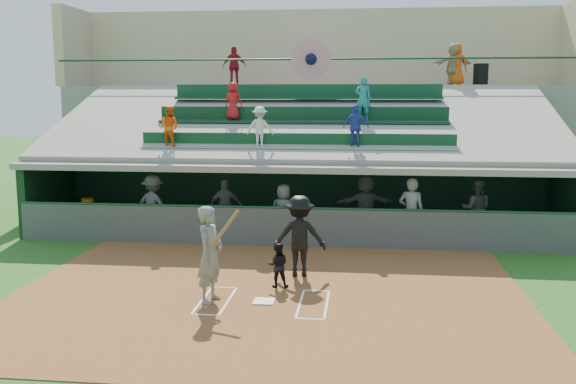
# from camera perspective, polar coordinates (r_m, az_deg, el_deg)

# --- Properties ---
(ground) EXTENTS (100.00, 100.00, 0.00)m
(ground) POSITION_cam_1_polar(r_m,az_deg,el_deg) (13.46, -2.15, -9.83)
(ground) COLOR #1F5016
(ground) RESTS_ON ground
(dirt_slab) EXTENTS (11.00, 9.00, 0.02)m
(dirt_slab) POSITION_cam_1_polar(r_m,az_deg,el_deg) (13.93, -1.84, -9.15)
(dirt_slab) COLOR brown
(dirt_slab) RESTS_ON ground
(home_plate) EXTENTS (0.43, 0.43, 0.03)m
(home_plate) POSITION_cam_1_polar(r_m,az_deg,el_deg) (13.45, -2.15, -9.69)
(home_plate) COLOR silver
(home_plate) RESTS_ON dirt_slab
(batters_box_chalk) EXTENTS (2.65, 1.85, 0.01)m
(batters_box_chalk) POSITION_cam_1_polar(r_m,az_deg,el_deg) (13.46, -2.15, -9.74)
(batters_box_chalk) COLOR white
(batters_box_chalk) RESTS_ON dirt_slab
(dugout_floor) EXTENTS (16.00, 3.50, 0.04)m
(dugout_floor) POSITION_cam_1_polar(r_m,az_deg,el_deg) (19.93, 0.78, -3.67)
(dugout_floor) COLOR gray
(dugout_floor) RESTS_ON ground
(concourse_slab) EXTENTS (20.00, 3.00, 4.60)m
(concourse_slab) POSITION_cam_1_polar(r_m,az_deg,el_deg) (26.27, 2.28, 4.33)
(concourse_slab) COLOR gray
(concourse_slab) RESTS_ON ground
(grandstand) EXTENTS (20.40, 10.40, 7.80)m
(grandstand) POSITION_cam_1_polar(r_m,az_deg,el_deg) (23.30, 1.71, 3.69)
(grandstand) COLOR #494E49
(grandstand) RESTS_ON ground
(batter_at_plate) EXTENTS (0.95, 0.83, 2.01)m
(batter_at_plate) POSITION_cam_1_polar(r_m,az_deg,el_deg) (13.31, -6.93, -5.50)
(batter_at_plate) COLOR #5E605A
(batter_at_plate) RESTS_ON dirt_slab
(catcher) EXTENTS (0.52, 0.42, 1.00)m
(catcher) POSITION_cam_1_polar(r_m,az_deg,el_deg) (14.33, -0.91, -6.52)
(catcher) COLOR black
(catcher) RESTS_ON dirt_slab
(home_umpire) EXTENTS (1.29, 0.81, 1.91)m
(home_umpire) POSITION_cam_1_polar(r_m,az_deg,el_deg) (15.11, 1.04, -3.93)
(home_umpire) COLOR black
(home_umpire) RESTS_ON dirt_slab
(dugout_bench) EXTENTS (16.24, 2.00, 0.49)m
(dugout_bench) POSITION_cam_1_polar(r_m,az_deg,el_deg) (21.24, 0.39, -2.17)
(dugout_bench) COLOR olive
(dugout_bench) RESTS_ON dugout_floor
(white_table) EXTENTS (0.91, 0.77, 0.68)m
(white_table) POSITION_cam_1_polar(r_m,az_deg,el_deg) (20.99, -17.42, -2.43)
(white_table) COLOR white
(white_table) RESTS_ON dugout_floor
(water_cooler) EXTENTS (0.36, 0.36, 0.36)m
(water_cooler) POSITION_cam_1_polar(r_m,az_deg,el_deg) (20.90, -17.38, -1.03)
(water_cooler) COLOR orange
(water_cooler) RESTS_ON white_table
(dugout_player_a) EXTENTS (1.33, 1.01, 1.83)m
(dugout_player_a) POSITION_cam_1_polar(r_m,az_deg,el_deg) (19.87, -11.88, -1.14)
(dugout_player_a) COLOR #5B5E59
(dugout_player_a) RESTS_ON dugout_floor
(dugout_player_b) EXTENTS (1.07, 0.64, 1.70)m
(dugout_player_b) POSITION_cam_1_polar(r_m,az_deg,el_deg) (19.62, -5.58, -1.31)
(dugout_player_b) COLOR #5F635D
(dugout_player_b) RESTS_ON dugout_floor
(dugout_player_c) EXTENTS (0.85, 0.58, 1.66)m
(dugout_player_c) POSITION_cam_1_polar(r_m,az_deg,el_deg) (18.73, -0.37, -1.80)
(dugout_player_c) COLOR #595B56
(dugout_player_c) RESTS_ON dugout_floor
(dugout_player_d) EXTENTS (1.79, 0.81, 1.86)m
(dugout_player_d) POSITION_cam_1_polar(r_m,az_deg,el_deg) (19.55, 6.92, -1.13)
(dugout_player_d) COLOR #565954
(dugout_player_d) RESTS_ON dugout_floor
(dugout_player_e) EXTENTS (0.80, 0.63, 1.95)m
(dugout_player_e) POSITION_cam_1_polar(r_m,az_deg,el_deg) (18.28, 10.90, -1.77)
(dugout_player_e) COLOR #61645E
(dugout_player_e) RESTS_ON dugout_floor
(dugout_player_f) EXTENTS (0.95, 0.78, 1.78)m
(dugout_player_f) POSITION_cam_1_polar(r_m,az_deg,el_deg) (19.74, 16.38, -1.45)
(dugout_player_f) COLOR #52544F
(dugout_player_f) RESTS_ON dugout_floor
(trash_bin) EXTENTS (0.57, 0.57, 0.86)m
(trash_bin) POSITION_cam_1_polar(r_m,az_deg,el_deg) (26.23, 16.75, 9.94)
(trash_bin) COLOR black
(trash_bin) RESTS_ON concourse_slab
(concourse_staff_a) EXTENTS (1.00, 0.62, 1.59)m
(concourse_staff_a) POSITION_cam_1_polar(r_m,az_deg,el_deg) (26.21, -4.78, 11.08)
(concourse_staff_a) COLOR #A3121D
(concourse_staff_a) RESTS_ON concourse_slab
(concourse_staff_b) EXTENTS (0.85, 0.63, 1.59)m
(concourse_staff_b) POSITION_cam_1_polar(r_m,az_deg,el_deg) (25.52, 14.76, 10.89)
(concourse_staff_b) COLOR #CB470B
(concourse_staff_b) RESTS_ON concourse_slab
(concourse_staff_c) EXTENTS (1.55, 0.77, 1.60)m
(concourse_staff_c) POSITION_cam_1_polar(r_m,az_deg,el_deg) (25.49, 14.48, 10.91)
(concourse_staff_c) COLOR tan
(concourse_staff_c) RESTS_ON concourse_slab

